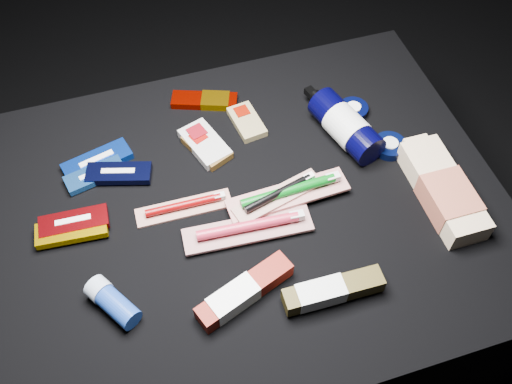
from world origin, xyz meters
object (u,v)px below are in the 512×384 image
object	(u,v)px
lotion_bottle	(346,126)
toothpaste_carton_red	(241,294)
bodywash_bottle	(444,191)
deodorant_stick	(112,302)

from	to	relation	value
lotion_bottle	toothpaste_carton_red	distance (m)	0.42
bodywash_bottle	deodorant_stick	distance (m)	0.64
lotion_bottle	bodywash_bottle	world-z (taller)	lotion_bottle
lotion_bottle	deodorant_stick	world-z (taller)	lotion_bottle
deodorant_stick	toothpaste_carton_red	world-z (taller)	deodorant_stick
bodywash_bottle	toothpaste_carton_red	xyz separation A→B (m)	(-0.43, -0.09, -0.01)
lotion_bottle	deodorant_stick	bearing A→B (deg)	-170.73
lotion_bottle	deodorant_stick	distance (m)	0.58
bodywash_bottle	toothpaste_carton_red	world-z (taller)	bodywash_bottle
deodorant_stick	lotion_bottle	bearing A→B (deg)	-7.52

